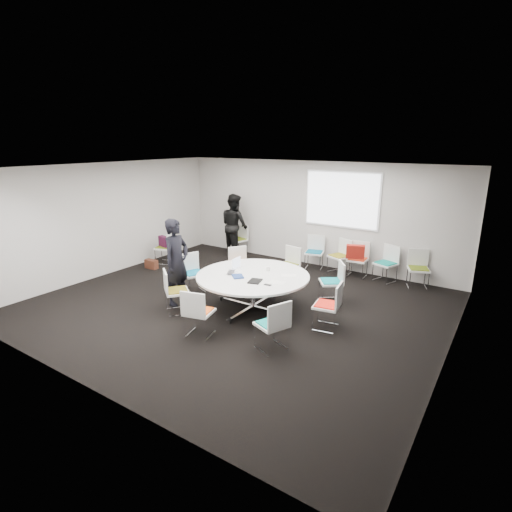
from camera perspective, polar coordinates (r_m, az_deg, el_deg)
The scene contains 31 objects.
room_shell at distance 7.92m, azimuth -2.23°, elevation 2.23°, with size 8.08×7.08×2.88m.
conference_table at distance 8.03m, azimuth -0.46°, elevation -3.95°, with size 2.26×2.26×0.73m.
projection_screen at distance 10.51m, azimuth 12.12°, elevation 7.85°, with size 1.90×0.03×1.35m, color white.
chair_ring_a at distance 7.42m, azimuth 10.11°, elevation -8.20°, with size 0.52×0.53×0.88m.
chair_ring_b at distance 8.60m, azimuth 10.69°, elevation -4.75°, with size 0.63×0.63×0.88m.
chair_ring_c at distance 9.57m, azimuth 4.55°, elevation -2.35°, with size 0.53×0.52×0.88m.
chair_ring_d at distance 9.51m, azimuth -2.22°, elevation -2.43°, with size 0.63×0.63×0.88m.
chair_ring_e at distance 9.09m, azimuth -8.89°, elevation -3.50°, with size 0.59×0.60×0.88m.
chair_ring_f at distance 8.11m, azimuth -11.24°, elevation -6.10°, with size 0.64×0.64×0.88m.
chair_ring_g at distance 7.12m, azimuth -8.13°, elevation -9.20°, with size 0.55×0.54×0.88m.
chair_ring_h at distance 6.61m, azimuth 2.32°, elevation -11.11°, with size 0.59×0.60×0.88m.
chair_back_a at distance 10.75m, azimuth 8.30°, elevation -0.38°, with size 0.56×0.55×0.88m.
chair_back_b at distance 10.51m, azimuth 11.76°, elevation -0.95°, with size 0.60×0.60×0.88m.
chair_back_c at distance 10.34m, azimuth 14.26°, elevation -1.39°, with size 0.48×0.47×0.88m.
chair_back_d at distance 10.18m, azimuth 17.98°, elevation -1.97°, with size 0.59×0.58×0.88m.
chair_back_e at distance 10.02m, azimuth 22.10°, elevation -2.66°, with size 0.59×0.59×0.88m.
chair_spare_left at distance 11.41m, azimuth -12.82°, elevation 0.35°, with size 0.58×0.59×0.88m.
chair_person_back at distance 12.02m, azimuth -2.57°, elevation 1.55°, with size 0.56×0.55×0.88m.
person_main at distance 8.36m, azimuth -11.28°, elevation -0.85°, with size 0.66×0.43×1.80m, color black.
person_back at distance 11.74m, azimuth -3.09°, elevation 4.43°, with size 0.89×0.70×1.84m, color black.
laptop at distance 8.07m, azimuth -3.31°, elevation -2.37°, with size 0.30×0.20×0.02m, color #333338.
laptop_lid at distance 8.30m, azimuth -2.82°, elevation -0.98°, with size 0.30×0.02×0.22m, color silver.
notebook_black at distance 7.58m, azimuth -0.15°, elevation -3.61°, with size 0.22×0.30×0.02m, color black.
tablet_folio at distance 7.84m, azimuth -2.62°, elevation -2.92°, with size 0.26×0.20×0.03m, color navy.
papers_right at distance 7.93m, azimuth 4.70°, elevation -2.81°, with size 0.30×0.21×0.00m, color white.
papers_front at distance 7.55m, azimuth 3.06°, elevation -3.80°, with size 0.30×0.21×0.00m, color white.
cup at distance 8.19m, azimuth 1.72°, elevation -1.83°, with size 0.08×0.08×0.09m, color white.
phone at distance 7.41m, azimuth 1.67°, elevation -4.14°, with size 0.14×0.07×0.01m, color black.
maroon_bag at distance 11.33m, azimuth -13.00°, elevation 2.03°, with size 0.40×0.14×0.28m, color #43122E.
brown_bag at distance 11.05m, azimuth -14.72°, elevation -1.13°, with size 0.36×0.16×0.24m, color #472316.
red_jacket at distance 10.01m, azimuth 14.00°, elevation 0.60°, with size 0.44×0.10×0.35m, color #AA1E14.
Camera 1 is at (4.58, -6.24, 3.31)m, focal length 28.00 mm.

